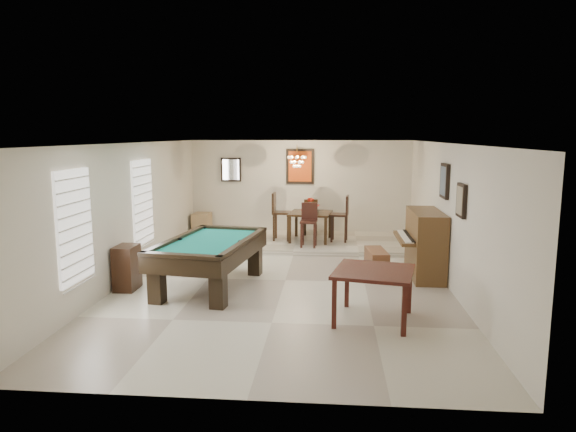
# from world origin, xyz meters

# --- Properties ---
(ground_plane) EXTENTS (6.00, 9.00, 0.02)m
(ground_plane) POSITION_xyz_m (0.00, 0.00, -0.01)
(ground_plane) COLOR beige
(wall_back) EXTENTS (6.00, 0.04, 2.60)m
(wall_back) POSITION_xyz_m (0.00, 4.50, 1.30)
(wall_back) COLOR silver
(wall_back) RESTS_ON ground_plane
(wall_front) EXTENTS (6.00, 0.04, 2.60)m
(wall_front) POSITION_xyz_m (0.00, -4.50, 1.30)
(wall_front) COLOR silver
(wall_front) RESTS_ON ground_plane
(wall_left) EXTENTS (0.04, 9.00, 2.60)m
(wall_left) POSITION_xyz_m (-3.00, 0.00, 1.30)
(wall_left) COLOR silver
(wall_left) RESTS_ON ground_plane
(wall_right) EXTENTS (0.04, 9.00, 2.60)m
(wall_right) POSITION_xyz_m (3.00, 0.00, 1.30)
(wall_right) COLOR silver
(wall_right) RESTS_ON ground_plane
(ceiling) EXTENTS (6.00, 9.00, 0.04)m
(ceiling) POSITION_xyz_m (0.00, 0.00, 2.60)
(ceiling) COLOR white
(ceiling) RESTS_ON wall_back
(dining_step) EXTENTS (6.00, 2.50, 0.12)m
(dining_step) POSITION_xyz_m (0.00, 3.25, 0.06)
(dining_step) COLOR beige
(dining_step) RESTS_ON ground_plane
(window_left_front) EXTENTS (0.06, 1.00, 1.70)m
(window_left_front) POSITION_xyz_m (-2.97, -2.20, 1.40)
(window_left_front) COLOR white
(window_left_front) RESTS_ON wall_left
(window_left_rear) EXTENTS (0.06, 1.00, 1.70)m
(window_left_rear) POSITION_xyz_m (-2.97, 0.60, 1.40)
(window_left_rear) COLOR white
(window_left_rear) RESTS_ON wall_left
(pool_table) EXTENTS (1.75, 2.75, 0.86)m
(pool_table) POSITION_xyz_m (-1.31, -0.57, 0.43)
(pool_table) COLOR black
(pool_table) RESTS_ON ground_plane
(square_table) EXTENTS (1.34, 1.34, 0.78)m
(square_table) POSITION_xyz_m (1.50, -2.01, 0.39)
(square_table) COLOR #33110C
(square_table) RESTS_ON ground_plane
(upright_piano) EXTENTS (0.87, 1.55, 1.29)m
(upright_piano) POSITION_xyz_m (2.55, 0.53, 0.65)
(upright_piano) COLOR brown
(upright_piano) RESTS_ON ground_plane
(piano_bench) EXTENTS (0.44, 0.91, 0.49)m
(piano_bench) POSITION_xyz_m (1.77, 0.60, 0.24)
(piano_bench) COLOR brown
(piano_bench) RESTS_ON ground_plane
(apothecary_chest) EXTENTS (0.36, 0.53, 0.80)m
(apothecary_chest) POSITION_xyz_m (-2.78, -0.81, 0.40)
(apothecary_chest) COLOR black
(apothecary_chest) RESTS_ON ground_plane
(dining_table) EXTENTS (1.12, 1.12, 0.84)m
(dining_table) POSITION_xyz_m (0.34, 3.19, 0.54)
(dining_table) COLOR black
(dining_table) RESTS_ON dining_step
(flower_vase) EXTENTS (0.17, 0.17, 0.26)m
(flower_vase) POSITION_xyz_m (0.34, 3.19, 1.09)
(flower_vase) COLOR #9D1C0D
(flower_vase) RESTS_ON dining_table
(dining_chair_south) EXTENTS (0.41, 0.41, 1.03)m
(dining_chair_south) POSITION_xyz_m (0.33, 2.46, 0.64)
(dining_chair_south) COLOR black
(dining_chair_south) RESTS_ON dining_step
(dining_chair_north) EXTENTS (0.38, 0.38, 0.96)m
(dining_chair_north) POSITION_xyz_m (0.31, 3.97, 0.60)
(dining_chair_north) COLOR black
(dining_chair_north) RESTS_ON dining_step
(dining_chair_west) EXTENTS (0.46, 0.46, 1.20)m
(dining_chair_west) POSITION_xyz_m (-0.38, 3.20, 0.72)
(dining_chair_west) COLOR black
(dining_chair_west) RESTS_ON dining_step
(dining_chair_east) EXTENTS (0.47, 0.47, 1.15)m
(dining_chair_east) POSITION_xyz_m (1.06, 3.16, 0.69)
(dining_chair_east) COLOR black
(dining_chair_east) RESTS_ON dining_step
(corner_bench) EXTENTS (0.46, 0.57, 0.50)m
(corner_bench) POSITION_xyz_m (-2.68, 4.17, 0.37)
(corner_bench) COLOR tan
(corner_bench) RESTS_ON dining_step
(chandelier) EXTENTS (0.44, 0.44, 0.60)m
(chandelier) POSITION_xyz_m (0.00, 3.20, 2.20)
(chandelier) COLOR #FFE5B2
(chandelier) RESTS_ON ceiling
(back_painting) EXTENTS (0.75, 0.06, 0.95)m
(back_painting) POSITION_xyz_m (0.00, 4.46, 1.90)
(back_painting) COLOR #D84C14
(back_painting) RESTS_ON wall_back
(back_mirror) EXTENTS (0.55, 0.06, 0.65)m
(back_mirror) POSITION_xyz_m (-1.90, 4.46, 1.80)
(back_mirror) COLOR white
(back_mirror) RESTS_ON wall_back
(right_picture_upper) EXTENTS (0.06, 0.55, 0.65)m
(right_picture_upper) POSITION_xyz_m (2.96, 0.30, 1.90)
(right_picture_upper) COLOR slate
(right_picture_upper) RESTS_ON wall_right
(right_picture_lower) EXTENTS (0.06, 0.45, 0.55)m
(right_picture_lower) POSITION_xyz_m (2.96, -1.00, 1.70)
(right_picture_lower) COLOR gray
(right_picture_lower) RESTS_ON wall_right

